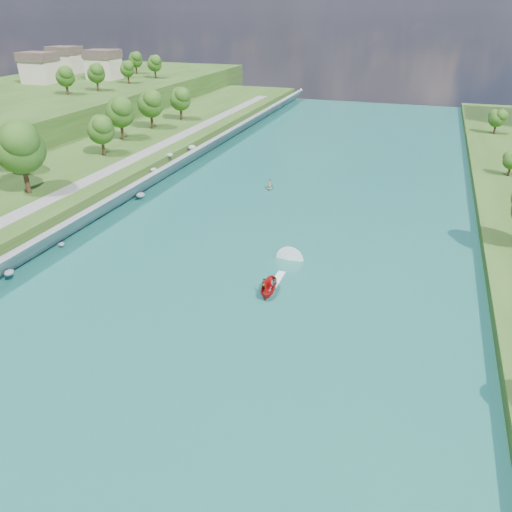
% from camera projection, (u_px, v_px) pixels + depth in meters
% --- Properties ---
extents(ground, '(260.00, 260.00, 0.00)m').
position_uv_depth(ground, '(197.00, 335.00, 48.90)').
color(ground, '#2D5119').
rests_on(ground, ground).
extents(river_water, '(55.00, 240.00, 0.10)m').
position_uv_depth(river_water, '(261.00, 250.00, 65.80)').
color(river_water, '#165756').
rests_on(river_water, ground).
extents(ridge_west, '(60.00, 120.00, 9.00)m').
position_uv_depth(ridge_west, '(81.00, 97.00, 151.20)').
color(ridge_west, '#2D5119').
rests_on(ridge_west, ground).
extents(riprap_bank, '(4.75, 236.00, 4.38)m').
position_uv_depth(riprap_bank, '(89.00, 216.00, 71.79)').
color(riprap_bank, slate).
rests_on(riprap_bank, ground).
extents(riverside_path, '(3.00, 200.00, 0.10)m').
position_uv_depth(riverside_path, '(53.00, 198.00, 73.66)').
color(riverside_path, gray).
rests_on(riverside_path, berm_west).
extents(ridge_houses, '(29.50, 29.50, 8.40)m').
position_uv_depth(ridge_houses, '(70.00, 63.00, 153.28)').
color(ridge_houses, beige).
rests_on(ridge_houses, ridge_west).
extents(trees_ridge, '(16.57, 49.61, 8.16)m').
position_uv_depth(trees_ridge, '(118.00, 69.00, 142.46)').
color(trees_ridge, '#284D14').
rests_on(trees_ridge, ridge_west).
extents(motorboat, '(3.60, 18.83, 2.02)m').
position_uv_depth(motorboat, '(273.00, 282.00, 56.85)').
color(motorboat, '#B10E10').
rests_on(motorboat, river_water).
extents(raft, '(2.21, 2.87, 1.70)m').
position_uv_depth(raft, '(270.00, 187.00, 87.87)').
color(raft, '#92969A').
rests_on(raft, river_water).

